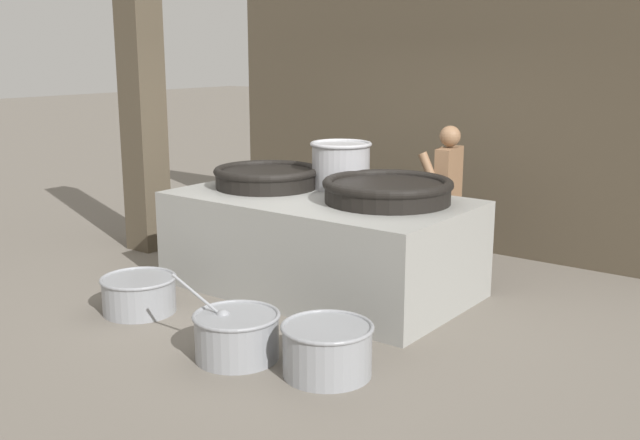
# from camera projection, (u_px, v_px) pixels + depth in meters

# --- Properties ---
(ground_plane) EXTENTS (60.00, 60.00, 0.00)m
(ground_plane) POSITION_uv_depth(u_px,v_px,m) (320.00, 289.00, 7.55)
(ground_plane) COLOR slate
(back_wall) EXTENTS (6.05, 0.24, 3.34)m
(back_wall) POSITION_uv_depth(u_px,v_px,m) (441.00, 107.00, 9.05)
(back_wall) COLOR #4C4233
(back_wall) RESTS_ON ground_plane
(support_pillar) EXTENTS (0.39, 0.39, 3.34)m
(support_pillar) POSITION_uv_depth(u_px,v_px,m) (143.00, 110.00, 8.73)
(support_pillar) COLOR #4C4233
(support_pillar) RESTS_ON ground_plane
(hearth_platform) EXTENTS (2.94, 1.65, 0.95)m
(hearth_platform) POSITION_uv_depth(u_px,v_px,m) (320.00, 243.00, 7.44)
(hearth_platform) COLOR gray
(hearth_platform) RESTS_ON ground_plane
(giant_wok_near) EXTENTS (1.11, 1.11, 0.22)m
(giant_wok_near) POSITION_uv_depth(u_px,v_px,m) (267.00, 176.00, 7.80)
(giant_wok_near) COLOR black
(giant_wok_near) RESTS_ON hearth_platform
(giant_wok_far) EXTENTS (1.24, 1.24, 0.23)m
(giant_wok_far) POSITION_uv_depth(u_px,v_px,m) (388.00, 189.00, 7.04)
(giant_wok_far) COLOR black
(giant_wok_far) RESTS_ON hearth_platform
(stock_pot) EXTENTS (0.64, 0.64, 0.48)m
(stock_pot) POSITION_uv_depth(u_px,v_px,m) (341.00, 164.00, 7.73)
(stock_pot) COLOR #9E9EA3
(stock_pot) RESTS_ON hearth_platform
(cook) EXTENTS (0.40, 0.61, 1.58)m
(cook) POSITION_uv_depth(u_px,v_px,m) (447.00, 194.00, 7.95)
(cook) COLOR #8C6647
(cook) RESTS_ON ground_plane
(prep_bowl_vegetables) EXTENTS (0.87, 0.69, 0.64)m
(prep_bowl_vegetables) POSITION_uv_depth(u_px,v_px,m) (237.00, 333.00, 5.82)
(prep_bowl_vegetables) COLOR gray
(prep_bowl_vegetables) RESTS_ON ground_plane
(prep_bowl_meat) EXTENTS (0.70, 0.70, 0.34)m
(prep_bowl_meat) POSITION_uv_depth(u_px,v_px,m) (139.00, 293.00, 6.85)
(prep_bowl_meat) COLOR gray
(prep_bowl_meat) RESTS_ON ground_plane
(prep_bowl_extra) EXTENTS (0.70, 0.70, 0.39)m
(prep_bowl_extra) POSITION_uv_depth(u_px,v_px,m) (327.00, 347.00, 5.52)
(prep_bowl_extra) COLOR gray
(prep_bowl_extra) RESTS_ON ground_plane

